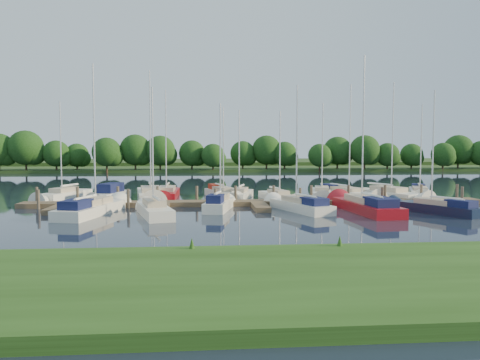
{
  "coord_description": "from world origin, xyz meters",
  "views": [
    {
      "loc": [
        -4.71,
        -32.29,
        5.03
      ],
      "look_at": [
        -1.42,
        8.0,
        2.2
      ],
      "focal_mm": 35.0,
      "sensor_mm": 36.0,
      "label": 1
    }
  ],
  "objects": [
    {
      "name": "sailboat_n_5",
      "position": [
        -1.05,
        12.98,
        0.28
      ],
      "size": [
        3.14,
        7.0,
        9.02
      ],
      "rotation": [
        0.0,
        0.0,
        2.88
      ],
      "color": "white",
      "rests_on": "ground"
    },
    {
      "name": "sailboat_s_5",
      "position": [
        13.16,
        1.92,
        0.32
      ],
      "size": [
        4.69,
        7.33,
        9.76
      ],
      "rotation": [
        0.0,
        0.0,
        0.48
      ],
      "color": "black",
      "rests_on": "ground"
    },
    {
      "name": "sailboat_n_2",
      "position": [
        -9.72,
        13.88,
        0.27
      ],
      "size": [
        3.72,
        10.31,
        12.85
      ],
      "rotation": [
        0.0,
        0.0,
        3.3
      ],
      "color": "white",
      "rests_on": "ground"
    },
    {
      "name": "distant_hill",
      "position": [
        0.0,
        100.0,
        0.7
      ],
      "size": [
        220.0,
        40.0,
        1.4
      ],
      "primitive_type": "cube",
      "color": "#375324",
      "rests_on": "ground"
    },
    {
      "name": "sailboat_n_7",
      "position": [
        7.44,
        14.19,
        0.27
      ],
      "size": [
        3.27,
        7.75,
        9.81
      ],
      "rotation": [
        0.0,
        0.0,
        2.91
      ],
      "color": "white",
      "rests_on": "ground"
    },
    {
      "name": "sailboat_n_9",
      "position": [
        13.51,
        11.77,
        0.28
      ],
      "size": [
        5.09,
        9.04,
        11.72
      ],
      "rotation": [
        0.0,
        0.0,
        3.54
      ],
      "color": "white",
      "rests_on": "ground"
    },
    {
      "name": "sailboat_n_3",
      "position": [
        -8.22,
        14.43,
        0.28
      ],
      "size": [
        2.14,
        8.6,
        11.01
      ],
      "rotation": [
        0.0,
        0.0,
        3.13
      ],
      "color": "maroon",
      "rests_on": "ground"
    },
    {
      "name": "sailboat_n_8",
      "position": [
        9.98,
        14.04,
        0.31
      ],
      "size": [
        4.62,
        9.33,
        11.7
      ],
      "rotation": [
        0.0,
        0.0,
        3.47
      ],
      "color": "white",
      "rests_on": "ground"
    },
    {
      "name": "dock",
      "position": [
        0.0,
        7.31,
        0.2
      ],
      "size": [
        40.0,
        6.0,
        0.4
      ],
      "color": "#4C3E2B",
      "rests_on": "ground"
    },
    {
      "name": "sailboat_s_2",
      "position": [
        -3.31,
        5.24,
        0.35
      ],
      "size": [
        2.84,
        6.87,
        9.05
      ],
      "rotation": [
        0.0,
        0.0,
        -0.22
      ],
      "color": "white",
      "rests_on": "ground"
    },
    {
      "name": "sailboat_n_10",
      "position": [
        18.03,
        14.76,
        0.3
      ],
      "size": [
        4.19,
        7.67,
        9.78
      ],
      "rotation": [
        0.0,
        0.0,
        2.75
      ],
      "color": "white",
      "rests_on": "ground"
    },
    {
      "name": "mooring_pilings",
      "position": [
        0.0,
        8.43,
        0.6
      ],
      "size": [
        38.24,
        2.84,
        2.0
      ],
      "color": "#473D33",
      "rests_on": "ground"
    },
    {
      "name": "sailboat_s_3",
      "position": [
        2.97,
        4.05,
        0.33
      ],
      "size": [
        4.09,
        8.01,
        10.33
      ],
      "rotation": [
        0.0,
        0.0,
        0.34
      ],
      "color": "white",
      "rests_on": "ground"
    },
    {
      "name": "motorboat",
      "position": [
        -13.57,
        13.35,
        0.39
      ],
      "size": [
        3.16,
        6.32,
        1.98
      ],
      "rotation": [
        0.0,
        0.0,
        2.87
      ],
      "color": "white",
      "rests_on": "ground"
    },
    {
      "name": "sailboat_n_4",
      "position": [
        -2.7,
        14.55,
        0.32
      ],
      "size": [
        3.4,
        7.3,
        9.37
      ],
      "rotation": [
        0.0,
        0.0,
        3.43
      ],
      "color": "white",
      "rests_on": "ground"
    },
    {
      "name": "near_bank",
      "position": [
        0.0,
        -16.0,
        0.25
      ],
      "size": [
        90.0,
        10.0,
        0.5
      ],
      "primitive_type": "cube",
      "color": "#1F4112",
      "rests_on": "ground"
    },
    {
      "name": "sailboat_s_0",
      "position": [
        -12.91,
        3.34,
        0.34
      ],
      "size": [
        3.96,
        9.24,
        11.72
      ],
      "rotation": [
        0.0,
        0.0,
        -0.24
      ],
      "color": "white",
      "rests_on": "ground"
    },
    {
      "name": "sailboat_s_4",
      "position": [
        7.97,
        3.19,
        0.34
      ],
      "size": [
        3.09,
        10.05,
        12.67
      ],
      "rotation": [
        0.0,
        0.0,
        0.09
      ],
      "color": "maroon",
      "rests_on": "ground"
    },
    {
      "name": "sailboat_n_6",
      "position": [
        2.55,
        11.47,
        0.27
      ],
      "size": [
        3.01,
        6.86,
        8.76
      ],
      "rotation": [
        0.0,
        0.0,
        3.4
      ],
      "color": "white",
      "rests_on": "ground"
    },
    {
      "name": "ground",
      "position": [
        0.0,
        0.0,
        0.0
      ],
      "size": [
        260.0,
        260.0,
        0.0
      ],
      "primitive_type": "plane",
      "color": "#17202E",
      "rests_on": "ground"
    },
    {
      "name": "treeline",
      "position": [
        1.35,
        61.75,
        4.09
      ],
      "size": [
        144.58,
        10.33,
        8.2
      ],
      "color": "#38281C",
      "rests_on": "ground"
    },
    {
      "name": "far_shore",
      "position": [
        0.0,
        75.0,
        0.3
      ],
      "size": [
        180.0,
        30.0,
        0.6
      ],
      "primitive_type": "cube",
      "color": "#203D17",
      "rests_on": "ground"
    },
    {
      "name": "sailboat_s_1",
      "position": [
        -8.24,
        2.21,
        0.29
      ],
      "size": [
        3.35,
        7.59,
        9.87
      ],
      "rotation": [
        0.0,
        0.0,
        0.26
      ],
      "color": "white",
      "rests_on": "ground"
    },
    {
      "name": "sailboat_n_0",
      "position": [
        -18.12,
        14.13,
        0.28
      ],
      "size": [
        3.79,
        7.58,
        9.82
      ],
      "rotation": [
        0.0,
        0.0,
        2.81
      ],
      "color": "white",
      "rests_on": "ground"
    }
  ]
}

